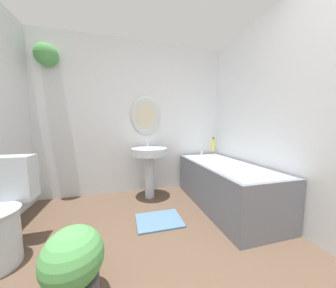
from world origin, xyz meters
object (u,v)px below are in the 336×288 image
(shampoo_bottle, at_px, (213,145))
(bathtub, at_px, (224,184))
(potted_plant, at_px, (74,265))
(pedestal_sink, at_px, (149,159))

(shampoo_bottle, bearing_deg, bathtub, -107.26)
(bathtub, xyz_separation_m, potted_plant, (-1.60, -0.90, -0.04))
(pedestal_sink, xyz_separation_m, bathtub, (0.93, -0.53, -0.28))
(pedestal_sink, bearing_deg, bathtub, -29.75)
(pedestal_sink, bearing_deg, shampoo_bottle, 6.05)
(pedestal_sink, height_order, potted_plant, pedestal_sink)
(pedestal_sink, xyz_separation_m, potted_plant, (-0.67, -1.43, -0.33))
(bathtub, bearing_deg, potted_plant, -150.77)
(potted_plant, bearing_deg, pedestal_sink, 64.69)
(pedestal_sink, relative_size, shampoo_bottle, 3.75)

